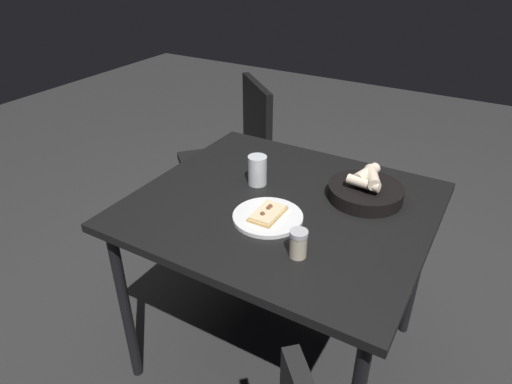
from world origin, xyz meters
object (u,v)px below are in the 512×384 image
pizza_plate (268,216)px  pepper_shaker (298,245)px  chair_far (237,152)px  dining_table (282,219)px  bread_basket (366,191)px  beer_glass (257,172)px

pizza_plate → pepper_shaker: (0.17, -0.13, 0.03)m
chair_far → dining_table: bearing=-47.4°
pepper_shaker → bread_basket: bearing=80.9°
bread_basket → dining_table: bearing=-144.8°
bread_basket → beer_glass: (-0.39, -0.10, 0.02)m
beer_glass → pepper_shaker: bearing=-44.6°
pizza_plate → bread_basket: bread_basket is taller
dining_table → pepper_shaker: size_ratio=11.52×
beer_glass → bread_basket: bearing=14.3°
beer_glass → pizza_plate: bearing=-51.6°
beer_glass → chair_far: 0.84m
pizza_plate → chair_far: size_ratio=0.26×
bread_basket → pepper_shaker: bearing=-99.1°
pepper_shaker → chair_far: (-0.81, 0.94, -0.28)m
dining_table → pizza_plate: bearing=-86.9°
dining_table → beer_glass: size_ratio=8.93×
pizza_plate → chair_far: bearing=128.5°
dining_table → pizza_plate: pizza_plate is taller
bread_basket → beer_glass: same height
pizza_plate → pepper_shaker: pepper_shaker is taller
dining_table → chair_far: size_ratio=1.12×
bread_basket → chair_far: chair_far is taller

